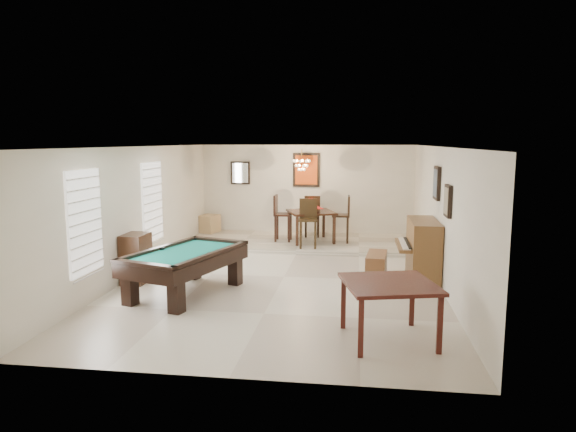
% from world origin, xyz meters
% --- Properties ---
extents(ground_plane, '(6.00, 9.00, 0.02)m').
position_xyz_m(ground_plane, '(0.00, 0.00, -0.01)').
color(ground_plane, beige).
extents(wall_back, '(6.00, 0.04, 2.60)m').
position_xyz_m(wall_back, '(0.00, 4.50, 1.30)').
color(wall_back, silver).
rests_on(wall_back, ground_plane).
extents(wall_front, '(6.00, 0.04, 2.60)m').
position_xyz_m(wall_front, '(0.00, -4.50, 1.30)').
color(wall_front, silver).
rests_on(wall_front, ground_plane).
extents(wall_left, '(0.04, 9.00, 2.60)m').
position_xyz_m(wall_left, '(-3.00, 0.00, 1.30)').
color(wall_left, silver).
rests_on(wall_left, ground_plane).
extents(wall_right, '(0.04, 9.00, 2.60)m').
position_xyz_m(wall_right, '(3.00, 0.00, 1.30)').
color(wall_right, silver).
rests_on(wall_right, ground_plane).
extents(ceiling, '(6.00, 9.00, 0.04)m').
position_xyz_m(ceiling, '(0.00, 0.00, 2.60)').
color(ceiling, white).
rests_on(ceiling, wall_back).
extents(dining_step, '(6.00, 2.50, 0.12)m').
position_xyz_m(dining_step, '(0.00, 3.25, 0.06)').
color(dining_step, beige).
rests_on(dining_step, ground_plane).
extents(window_left_front, '(0.06, 1.00, 1.70)m').
position_xyz_m(window_left_front, '(-2.97, -2.20, 1.40)').
color(window_left_front, white).
rests_on(window_left_front, wall_left).
extents(window_left_rear, '(0.06, 1.00, 1.70)m').
position_xyz_m(window_left_rear, '(-2.97, 0.60, 1.40)').
color(window_left_rear, white).
rests_on(window_left_rear, wall_left).
extents(pool_table, '(1.87, 2.55, 0.76)m').
position_xyz_m(pool_table, '(-1.57, -1.39, 0.38)').
color(pool_table, black).
rests_on(pool_table, ground_plane).
extents(square_table, '(1.43, 1.43, 0.82)m').
position_xyz_m(square_table, '(1.88, -3.08, 0.41)').
color(square_table, '#36120D').
rests_on(square_table, ground_plane).
extents(upright_piano, '(0.80, 1.43, 1.19)m').
position_xyz_m(upright_piano, '(2.58, 0.07, 0.60)').
color(upright_piano, brown).
rests_on(upright_piano, ground_plane).
extents(piano_bench, '(0.46, 0.97, 0.52)m').
position_xyz_m(piano_bench, '(1.83, 0.03, 0.26)').
color(piano_bench, brown).
rests_on(piano_bench, ground_plane).
extents(apothecary_chest, '(0.42, 0.63, 0.95)m').
position_xyz_m(apothecary_chest, '(-2.77, -0.78, 0.47)').
color(apothecary_chest, black).
rests_on(apothecary_chest, ground_plane).
extents(dining_table, '(1.42, 1.42, 0.91)m').
position_xyz_m(dining_table, '(0.26, 3.13, 0.58)').
color(dining_table, black).
rests_on(dining_table, dining_step).
extents(flower_vase, '(0.14, 0.14, 0.23)m').
position_xyz_m(flower_vase, '(0.26, 3.13, 1.15)').
color(flower_vase, red).
rests_on(flower_vase, dining_table).
extents(dining_chair_south, '(0.47, 0.47, 1.19)m').
position_xyz_m(dining_chair_south, '(0.26, 2.34, 0.71)').
color(dining_chair_south, black).
rests_on(dining_chair_south, dining_step).
extents(dining_chair_north, '(0.46, 0.46, 1.13)m').
position_xyz_m(dining_chair_north, '(0.23, 3.84, 0.69)').
color(dining_chair_north, black).
rests_on(dining_chair_north, dining_step).
extents(dining_chair_west, '(0.45, 0.45, 1.20)m').
position_xyz_m(dining_chair_west, '(-0.46, 3.11, 0.72)').
color(dining_chair_west, black).
rests_on(dining_chair_west, dining_step).
extents(dining_chair_east, '(0.46, 0.46, 1.20)m').
position_xyz_m(dining_chair_east, '(1.02, 3.13, 0.72)').
color(dining_chair_east, black).
rests_on(dining_chair_east, dining_step).
extents(corner_bench, '(0.58, 0.65, 0.49)m').
position_xyz_m(corner_bench, '(-2.74, 4.10, 0.37)').
color(corner_bench, tan).
rests_on(corner_bench, dining_step).
extents(chandelier, '(0.44, 0.44, 0.60)m').
position_xyz_m(chandelier, '(0.00, 3.20, 2.20)').
color(chandelier, '#FFE5B2').
rests_on(chandelier, ceiling).
extents(back_painting, '(0.75, 0.06, 0.95)m').
position_xyz_m(back_painting, '(0.00, 4.46, 1.90)').
color(back_painting, '#D84C14').
rests_on(back_painting, wall_back).
extents(back_mirror, '(0.55, 0.06, 0.65)m').
position_xyz_m(back_mirror, '(-1.90, 4.46, 1.80)').
color(back_mirror, white).
rests_on(back_mirror, wall_back).
extents(right_picture_upper, '(0.06, 0.55, 0.65)m').
position_xyz_m(right_picture_upper, '(2.96, 0.30, 1.90)').
color(right_picture_upper, slate).
rests_on(right_picture_upper, wall_right).
extents(right_picture_lower, '(0.06, 0.45, 0.55)m').
position_xyz_m(right_picture_lower, '(2.96, -1.00, 1.70)').
color(right_picture_lower, gray).
rests_on(right_picture_lower, wall_right).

